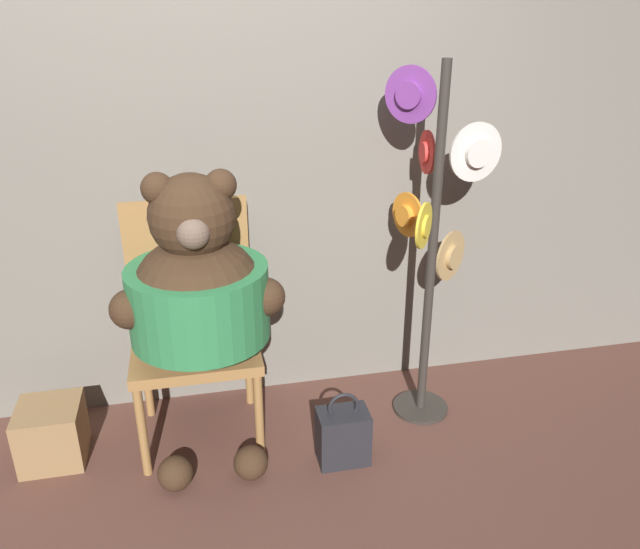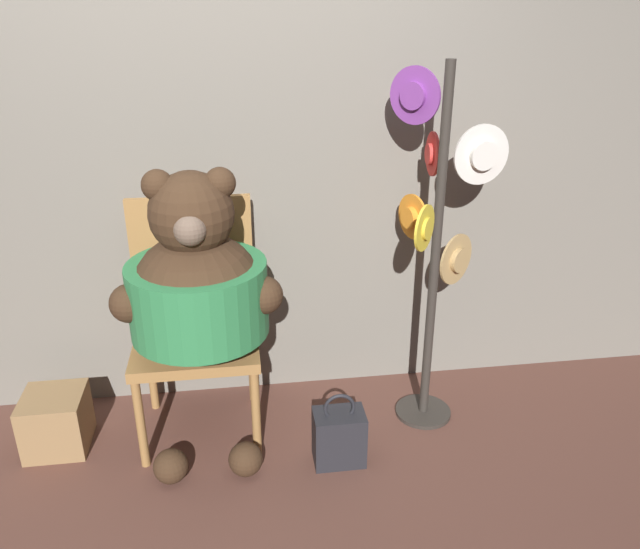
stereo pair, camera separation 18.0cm
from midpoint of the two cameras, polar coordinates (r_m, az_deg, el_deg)
name	(u,v)px [view 1 (the left image)]	position (r m, az deg, el deg)	size (l,w,h in m)	color
ground_plane	(229,456)	(3.05, -10.10, -16.04)	(14.00, 14.00, 0.00)	brown
wall_back	(203,162)	(3.02, -12.34, 10.03)	(8.00, 0.10, 2.49)	slate
chair	(193,317)	(2.97, -13.25, -3.83)	(0.57, 0.50, 1.12)	#9E703D
teddy_bear	(198,294)	(2.71, -12.92, -1.78)	(0.73, 0.64, 1.32)	#3D2819
hat_display_rack	(434,230)	(2.93, 8.62, 4.00)	(0.51, 0.50, 1.72)	#332D28
handbag_on_ground	(343,435)	(2.91, 0.29, -14.53)	(0.23, 0.16, 0.36)	#232328
wooden_crate	(52,433)	(3.19, -24.85, -13.04)	(0.28, 0.28, 0.28)	#937047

